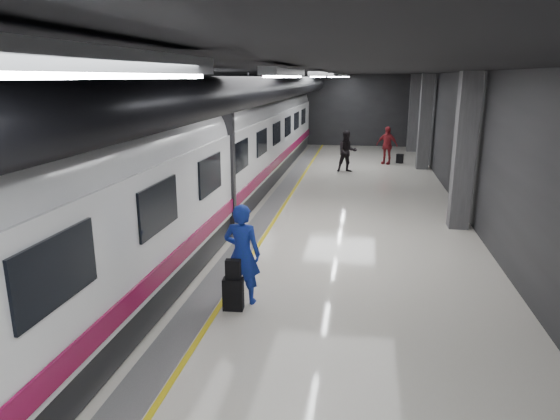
{
  "coord_description": "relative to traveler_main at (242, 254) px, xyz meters",
  "views": [
    {
      "loc": [
        1.68,
        -12.92,
        4.33
      ],
      "look_at": [
        -0.19,
        -1.71,
        1.3
      ],
      "focal_mm": 32.0,
      "sensor_mm": 36.0,
      "label": 1
    }
  ],
  "objects": [
    {
      "name": "suitcase_far",
      "position": [
        4.14,
        17.43,
        -0.76
      ],
      "size": [
        0.38,
        0.31,
        0.48
      ],
      "primitive_type": "cube",
      "rotation": [
        0.0,
        0.0,
        -0.37
      ],
      "color": "black",
      "rests_on": "ground"
    },
    {
      "name": "platform_hall",
      "position": [
        0.26,
        4.98,
        2.53
      ],
      "size": [
        10.02,
        40.02,
        4.51
      ],
      "color": "black",
      "rests_on": "ground"
    },
    {
      "name": "traveler_main",
      "position": [
        0.0,
        0.0,
        0.0
      ],
      "size": [
        0.77,
        0.55,
        2.01
      ],
      "primitive_type": "imported",
      "rotation": [
        0.0,
        0.0,
        3.05
      ],
      "color": "#1721B2",
      "rests_on": "ground"
    },
    {
      "name": "suitcase_main",
      "position": [
        -0.1,
        -0.37,
        -0.69
      ],
      "size": [
        0.4,
        0.27,
        0.63
      ],
      "primitive_type": "cube",
      "rotation": [
        0.0,
        0.0,
        0.08
      ],
      "color": "black",
      "rests_on": "ground"
    },
    {
      "name": "train",
      "position": [
        -2.7,
        4.02,
        1.07
      ],
      "size": [
        3.05,
        38.0,
        4.05
      ],
      "color": "black",
      "rests_on": "ground"
    },
    {
      "name": "traveler_far_a",
      "position": [
        1.5,
        14.51,
        -0.04
      ],
      "size": [
        1.1,
        0.96,
        1.93
      ],
      "primitive_type": "imported",
      "rotation": [
        0.0,
        0.0,
        0.28
      ],
      "color": "black",
      "rests_on": "ground"
    },
    {
      "name": "shoulder_bag",
      "position": [
        -0.09,
        -0.36,
        -0.18
      ],
      "size": [
        0.3,
        0.17,
        0.38
      ],
      "primitive_type": "cube",
      "rotation": [
        0.0,
        0.0,
        0.07
      ],
      "color": "black",
      "rests_on": "suitcase_main"
    },
    {
      "name": "ground",
      "position": [
        0.55,
        4.02,
        -1.0
      ],
      "size": [
        40.0,
        40.0,
        0.0
      ],
      "primitive_type": "plane",
      "color": "silver",
      "rests_on": "ground"
    },
    {
      "name": "traveler_far_b",
      "position": [
        3.43,
        17.12,
        -0.05
      ],
      "size": [
        1.22,
        0.87,
        1.91
      ],
      "primitive_type": "imported",
      "rotation": [
        0.0,
        0.0,
        -0.4
      ],
      "color": "maroon",
      "rests_on": "ground"
    }
  ]
}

